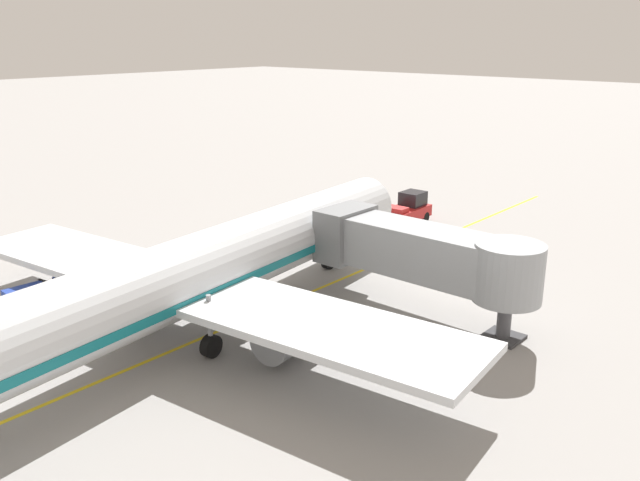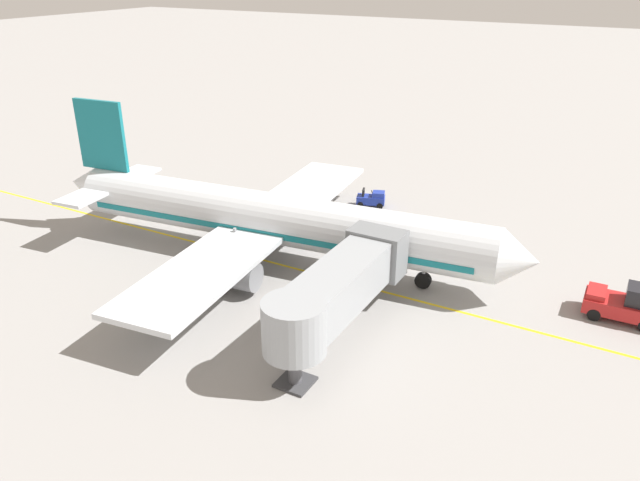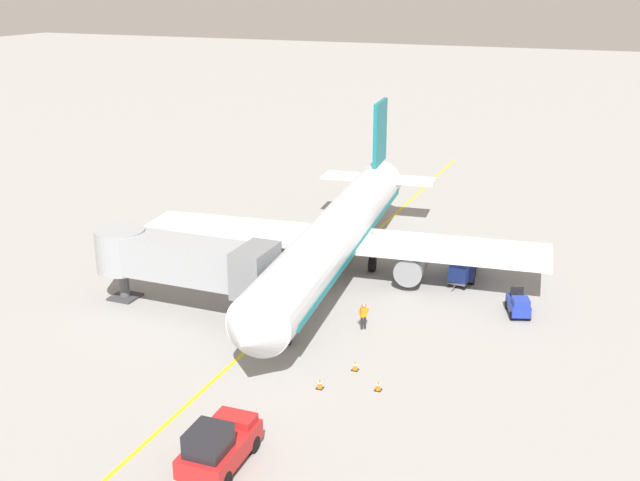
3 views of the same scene
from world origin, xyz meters
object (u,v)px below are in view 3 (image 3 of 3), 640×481
(pushback_tractor, at_px, (218,445))
(baggage_cart_front, at_px, (461,272))
(ground_crew_wing_walker, at_px, (364,315))
(baggage_cart_second_in_train, at_px, (467,258))
(safety_cone_nose_right, at_px, (378,385))
(baggage_tug_trailing, at_px, (466,271))
(safety_cone_nose_left, at_px, (355,365))
(baggage_tug_lead, at_px, (519,305))
(safety_cone_wing_tip, at_px, (320,384))
(jet_bridge, at_px, (183,260))
(parked_airliner, at_px, (337,235))

(pushback_tractor, relative_size, baggage_cart_front, 1.52)
(pushback_tractor, relative_size, ground_crew_wing_walker, 2.64)
(baggage_cart_second_in_train, xyz_separation_m, ground_crew_wing_walker, (3.78, 12.53, 0.00))
(baggage_cart_second_in_train, bearing_deg, safety_cone_nose_right, 88.33)
(baggage_tug_trailing, relative_size, ground_crew_wing_walker, 1.56)
(baggage_tug_trailing, bearing_deg, baggage_cart_front, 80.14)
(baggage_cart_second_in_train, xyz_separation_m, safety_cone_nose_left, (2.45, 17.74, -0.66))
(baggage_tug_trailing, distance_m, baggage_cart_front, 1.11)
(baggage_tug_trailing, bearing_deg, pushback_tractor, 78.49)
(baggage_tug_lead, xyz_separation_m, ground_crew_wing_walker, (8.57, 5.77, 0.24))
(pushback_tractor, height_order, safety_cone_wing_tip, pushback_tractor)
(ground_crew_wing_walker, xyz_separation_m, safety_cone_nose_right, (-3.21, 6.84, -0.66))
(baggage_tug_trailing, distance_m, ground_crew_wing_walker, 11.40)
(pushback_tractor, distance_m, baggage_tug_trailing, 27.11)
(pushback_tractor, xyz_separation_m, safety_cone_nose_left, (-2.59, -10.74, -0.81))
(jet_bridge, xyz_separation_m, baggage_tug_lead, (-20.47, -7.29, -2.74))
(ground_crew_wing_walker, bearing_deg, jet_bridge, 7.25)
(parked_airliner, relative_size, safety_cone_nose_left, 63.30)
(jet_bridge, xyz_separation_m, pushback_tractor, (-10.63, 14.43, -2.35))
(baggage_tug_trailing, xyz_separation_m, safety_cone_wing_tip, (3.86, 18.44, -0.42))
(baggage_tug_trailing, distance_m, safety_cone_wing_tip, 18.84)
(pushback_tractor, xyz_separation_m, baggage_tug_lead, (-9.84, -21.72, -0.39))
(baggage_tug_trailing, height_order, baggage_cart_second_in_train, baggage_tug_trailing)
(baggage_tug_lead, distance_m, baggage_tug_trailing, 6.56)
(safety_cone_nose_left, distance_m, safety_cone_wing_tip, 2.82)
(parked_airliner, relative_size, ground_crew_wing_walker, 22.10)
(safety_cone_wing_tip, bearing_deg, baggage_tug_trailing, -101.83)
(safety_cone_wing_tip, bearing_deg, parked_airliner, -71.95)
(jet_bridge, height_order, safety_cone_nose_right, jet_bridge)
(baggage_tug_lead, relative_size, ground_crew_wing_walker, 1.63)
(baggage_cart_front, height_order, ground_crew_wing_walker, ground_crew_wing_walker)
(baggage_tug_trailing, xyz_separation_m, baggage_cart_second_in_train, (0.37, -1.92, 0.24))
(jet_bridge, distance_m, baggage_cart_second_in_train, 21.19)
(pushback_tractor, height_order, baggage_cart_second_in_train, pushback_tractor)
(baggage_tug_lead, relative_size, safety_cone_wing_tip, 4.67)
(baggage_cart_second_in_train, height_order, safety_cone_nose_left, baggage_cart_second_in_train)
(baggage_tug_lead, xyz_separation_m, safety_cone_nose_right, (5.36, 12.61, -0.42))
(parked_airliner, xyz_separation_m, baggage_cart_second_in_train, (-8.56, -4.80, -2.24))
(baggage_cart_front, bearing_deg, jet_bridge, 34.90)
(baggage_cart_second_in_train, xyz_separation_m, safety_cone_nose_right, (0.56, 19.37, -0.66))
(safety_cone_nose_left, bearing_deg, baggage_tug_trailing, -100.08)
(safety_cone_wing_tip, bearing_deg, baggage_tug_lead, -121.38)
(baggage_tug_trailing, bearing_deg, parked_airliner, 17.91)
(safety_cone_nose_left, distance_m, safety_cone_nose_right, 2.49)
(baggage_tug_trailing, distance_m, safety_cone_nose_right, 17.48)
(parked_airliner, distance_m, baggage_tug_lead, 13.73)
(jet_bridge, relative_size, baggage_cart_front, 4.33)
(parked_airliner, distance_m, jet_bridge, 11.66)
(jet_bridge, height_order, ground_crew_wing_walker, jet_bridge)
(pushback_tractor, xyz_separation_m, baggage_tug_trailing, (-5.41, -26.56, -0.39))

